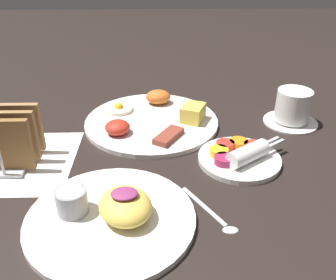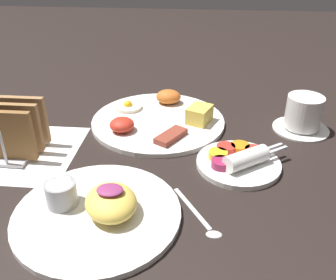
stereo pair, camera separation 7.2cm
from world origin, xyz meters
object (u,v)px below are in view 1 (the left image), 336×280
at_px(plate_condiments, 240,156).
at_px(plate_foreground, 111,214).
at_px(toast_rack, 10,138).
at_px(plate_breakfast, 152,119).
at_px(coffee_cup, 293,108).

relative_size(plate_condiments, plate_foreground, 0.66).
xyz_separation_m(plate_condiments, toast_rack, (-0.42, 0.01, 0.04)).
height_order(plate_condiments, toast_rack, toast_rack).
distance_m(plate_breakfast, toast_rack, 0.30).
bearing_deg(coffee_cup, toast_rack, -165.44).
relative_size(plate_breakfast, coffee_cup, 2.48).
relative_size(plate_condiments, toast_rack, 1.47).
height_order(plate_breakfast, toast_rack, toast_rack).
bearing_deg(plate_foreground, coffee_cup, 40.46).
bearing_deg(coffee_cup, plate_breakfast, 179.14).
height_order(toast_rack, coffee_cup, toast_rack).
relative_size(plate_breakfast, toast_rack, 2.57).
bearing_deg(plate_breakfast, plate_condiments, -44.04).
xyz_separation_m(plate_condiments, plate_foreground, (-0.23, -0.16, 0.00)).
distance_m(plate_breakfast, coffee_cup, 0.31).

